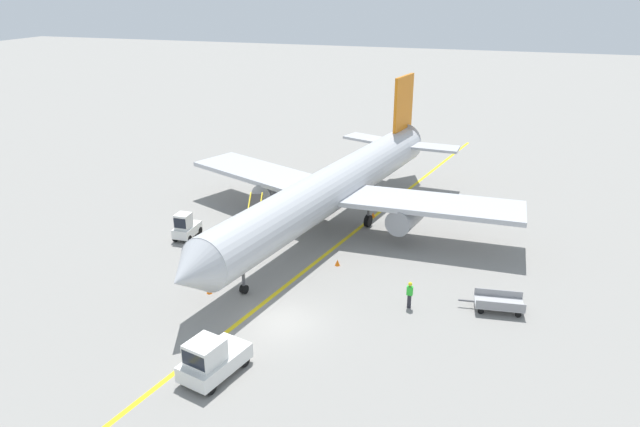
% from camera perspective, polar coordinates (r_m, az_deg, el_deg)
% --- Properties ---
extents(ground_plane, '(300.00, 300.00, 0.00)m').
position_cam_1_polar(ground_plane, '(34.00, -3.66, -10.49)').
color(ground_plane, gray).
extents(taxi_line_yellow, '(16.55, 78.39, 0.01)m').
position_cam_1_polar(taxi_line_yellow, '(38.39, -2.57, -6.43)').
color(taxi_line_yellow, yellow).
rests_on(taxi_line_yellow, ground).
extents(airliner, '(28.01, 35.11, 10.10)m').
position_cam_1_polar(airliner, '(45.00, 1.50, 2.65)').
color(airliner, '#B2B5BA').
rests_on(airliner, ground).
extents(pushback_tug, '(2.73, 3.96, 2.20)m').
position_cam_1_polar(pushback_tug, '(29.75, -10.51, -13.79)').
color(pushback_tug, silver).
rests_on(pushback_tug, ground).
extents(baggage_tug_near_wing, '(1.37, 2.43, 2.10)m').
position_cam_1_polar(baggage_tug_near_wing, '(45.00, -12.95, -1.31)').
color(baggage_tug_near_wing, silver).
rests_on(baggage_tug_near_wing, ground).
extents(belt_loader_forward_hold, '(2.64, 5.15, 2.59)m').
position_cam_1_polar(belt_loader_forward_hold, '(44.47, -6.54, -1.37)').
color(belt_loader_forward_hold, silver).
rests_on(belt_loader_forward_hold, ground).
extents(baggage_cart_loaded, '(3.82, 1.87, 0.94)m').
position_cam_1_polar(baggage_cart_loaded, '(36.35, 17.05, -8.36)').
color(baggage_cart_loaded, '#A5A5A8').
rests_on(baggage_cart_loaded, ground).
extents(ground_crew_marshaller, '(0.36, 0.24, 1.70)m').
position_cam_1_polar(ground_crew_marshaller, '(35.23, 8.73, -7.76)').
color(ground_crew_marshaller, '#26262D').
rests_on(ground_crew_marshaller, ground).
extents(safety_cone_nose_left, '(0.36, 0.36, 0.44)m').
position_cam_1_polar(safety_cone_nose_left, '(48.32, 5.19, -0.11)').
color(safety_cone_nose_left, orange).
rests_on(safety_cone_nose_left, ground).
extents(safety_cone_nose_right, '(0.36, 0.36, 0.44)m').
position_cam_1_polar(safety_cone_nose_right, '(45.44, 7.69, -1.67)').
color(safety_cone_nose_right, orange).
rests_on(safety_cone_nose_right, ground).
extents(safety_cone_wingtip_left, '(0.36, 0.36, 0.44)m').
position_cam_1_polar(safety_cone_wingtip_left, '(43.52, -11.43, -3.01)').
color(safety_cone_wingtip_left, orange).
rests_on(safety_cone_wingtip_left, ground).
extents(safety_cone_wingtip_right, '(0.36, 0.36, 0.44)m').
position_cam_1_polar(safety_cone_wingtip_right, '(40.07, 1.72, -4.80)').
color(safety_cone_wingtip_right, orange).
rests_on(safety_cone_wingtip_right, ground).
extents(safety_cone_tail_area, '(0.36, 0.36, 0.44)m').
position_cam_1_polar(safety_cone_tail_area, '(37.30, -10.74, -7.35)').
color(safety_cone_tail_area, orange).
rests_on(safety_cone_tail_area, ground).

